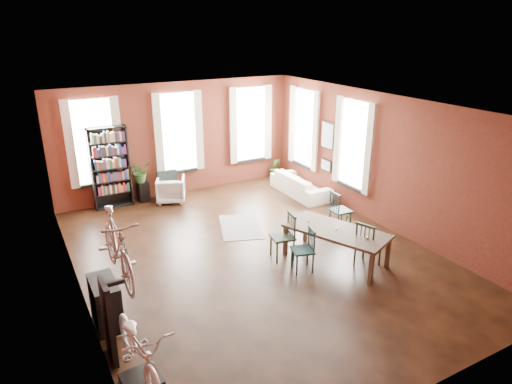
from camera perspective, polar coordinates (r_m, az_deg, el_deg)
room at (r=9.75m, az=-0.69°, el=5.11°), size 9.00×9.04×3.22m
dining_table at (r=9.69m, az=9.90°, el=-6.58°), size 1.72×2.32×0.72m
dining_chair_a at (r=9.22m, az=5.85°, el=-7.23°), size 0.51×0.51×0.90m
dining_chair_b at (r=9.62m, az=3.32°, el=-5.59°), size 0.54×0.54×0.99m
dining_chair_c at (r=9.58m, az=13.87°, el=-6.31°), size 0.59×0.59×0.99m
dining_chair_d at (r=11.15m, az=10.52°, el=-2.26°), size 0.46×0.46×0.95m
bookshelf at (r=12.70m, az=-17.76°, el=2.91°), size 1.00×0.32×2.20m
white_armchair at (r=12.88m, az=-10.60°, el=0.45°), size 0.96×0.94×0.77m
cream_sofa at (r=13.23m, az=5.58°, el=1.35°), size 0.61×2.08×0.81m
striped_rug at (r=11.23m, az=-1.98°, el=-4.35°), size 1.41×1.75×0.01m
bike_trainer at (r=6.98m, az=-14.09°, el=-22.01°), size 0.54×0.54×0.15m
bike_wall_rack at (r=7.18m, az=-17.99°, el=-15.16°), size 0.16×0.60×1.30m
console_table at (r=8.08m, az=-18.30°, el=-13.00°), size 0.40×0.80×0.80m
plant_stand at (r=13.11m, az=-13.93°, el=0.08°), size 0.31×0.31×0.57m
plant_by_sofa at (r=14.75m, az=2.33°, el=2.38°), size 0.59×0.74×0.29m
plant_small at (r=11.49m, az=11.22°, el=-3.80°), size 0.43×0.43×0.14m
bicycle_floor at (r=6.33m, az=-14.71°, el=-15.39°), size 0.68×1.00×1.86m
bicycle_hung at (r=6.50m, az=-17.25°, el=-3.96°), size 0.47×1.00×1.66m
plant_on_stand at (r=12.93m, az=-14.27°, el=2.24°), size 0.70×0.75×0.48m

